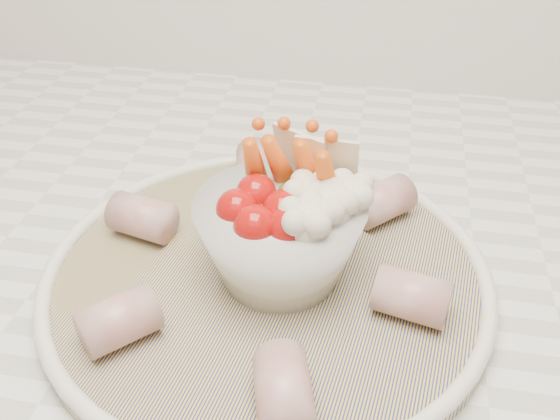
# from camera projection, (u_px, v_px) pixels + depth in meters

# --- Properties ---
(serving_platter) EXTENTS (0.38, 0.38, 0.02)m
(serving_platter) POSITION_uv_depth(u_px,v_px,m) (267.00, 275.00, 0.48)
(serving_platter) COLOR navy
(serving_platter) RESTS_ON kitchen_counter
(veggie_bowl) EXTENTS (0.13, 0.13, 0.11)m
(veggie_bowl) POSITION_uv_depth(u_px,v_px,m) (285.00, 229.00, 0.45)
(veggie_bowl) COLOR silver
(veggie_bowl) RESTS_ON serving_platter
(cured_meat_rolls) EXTENTS (0.27, 0.30, 0.03)m
(cured_meat_rolls) POSITION_uv_depth(u_px,v_px,m) (266.00, 254.00, 0.47)
(cured_meat_rolls) COLOR #A84C50
(cured_meat_rolls) RESTS_ON serving_platter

